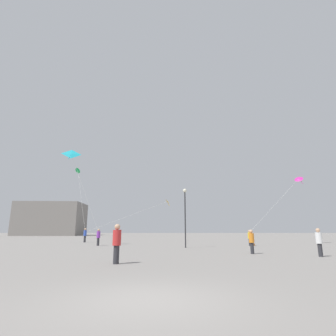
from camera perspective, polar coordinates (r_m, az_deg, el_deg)
ground_plane at (r=6.93m, az=-4.20°, el=-26.14°), size 300.00×300.00×0.00m
person_in_yellow at (r=29.58m, az=16.97°, el=-13.88°), size 0.35×0.35×1.58m
person_in_purple at (r=29.62m, az=-14.60°, el=-13.89°), size 0.37×0.37×1.71m
person_in_red at (r=13.66m, az=-10.84°, el=-15.16°), size 0.41×0.41×1.86m
person_in_white at (r=19.34m, az=29.46°, el=-13.36°), size 0.37×0.37×1.69m
person_in_blue at (r=38.17m, az=-17.23°, el=-13.37°), size 0.40×0.40×1.82m
person_in_orange at (r=19.81m, az=17.36°, el=-14.50°), size 0.35×0.35×1.60m
kite_amber_delta at (r=39.98m, az=-0.53°, el=-7.31°), size 11.14×4.24×4.74m
kite_magenta_diamond at (r=36.71m, az=25.97°, el=-2.18°), size 8.29×4.98×6.84m
kite_emerald_diamond at (r=47.07m, az=-18.59°, el=-0.63°), size 4.86×7.55×10.44m
kite_cyan_delta at (r=31.40m, az=-19.82°, el=2.62°), size 4.23×0.99×8.90m
building_left_hall at (r=89.85m, az=-23.50°, el=-9.94°), size 19.13×14.25×9.63m
lamppost_east at (r=25.53m, az=3.65°, el=-8.49°), size 0.36×0.36×5.43m
handbag_beside_flyer at (r=29.79m, az=17.69°, el=-15.27°), size 0.35×0.25×0.24m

